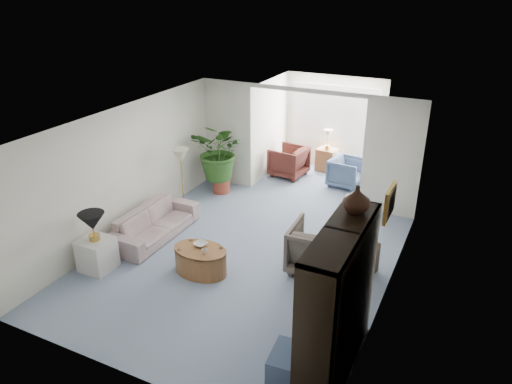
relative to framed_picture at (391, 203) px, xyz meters
The scene contains 26 objects.
floor 2.99m from the framed_picture, behind, with size 6.00×6.00×0.00m, color #7C8BA4.
sunroom_floor 5.16m from the framed_picture, 120.36° to the left, with size 2.60×2.60×0.00m, color #7C8BA4.
back_pier_left 5.37m from the framed_picture, 144.59° to the left, with size 1.20×0.12×2.50m, color white.
back_pier_right 3.18m from the framed_picture, 100.24° to the left, with size 1.20×0.12×2.50m, color white.
back_header 4.03m from the framed_picture, 128.43° to the left, with size 2.60×0.12×0.10m, color white.
window_pane 5.83m from the framed_picture, 114.98° to the left, with size 2.20×0.02×1.50m, color white.
window_blinds 5.81m from the framed_picture, 115.11° to the left, with size 2.20×0.02×1.50m, color white.
framed_picture is the anchor object (origin of this frame).
sofa 4.59m from the framed_picture, behind, with size 1.98×0.77×0.58m, color #B5AA99.
end_table 4.93m from the framed_picture, 165.35° to the right, with size 0.52×0.52×0.57m, color silver.
table_lamp 4.78m from the framed_picture, 165.35° to the right, with size 0.44×0.44×0.30m, color black.
floor_lamp 4.75m from the framed_picture, 163.05° to the left, with size 0.36×0.36×0.28m, color beige.
coffee_table 3.31m from the framed_picture, behind, with size 0.95×0.95×0.45m, color #915B34.
coffee_bowl 3.24m from the framed_picture, behind, with size 0.22×0.22×0.05m, color beige.
coffee_cup 3.08m from the framed_picture, 167.62° to the right, with size 0.09×0.09×0.09m, color #BCB3A4.
wingback_chair 1.78m from the framed_picture, 159.85° to the left, with size 0.90×0.93×0.84m, color #665C51.
side_table_dark 1.67m from the framed_picture, 122.63° to the left, with size 0.46×0.37×0.55m, color black.
entertainment_cabinet 1.78m from the framed_picture, 98.09° to the right, with size 0.48×1.80×2.00m, color black.
cabinet_urn 1.24m from the framed_picture, 101.63° to the right, with size 0.33×0.33×0.35m, color black.
ottoman 2.64m from the framed_picture, 105.78° to the right, with size 0.55×0.55×0.44m, color #49577E.
plant_pot 5.21m from the framed_picture, 148.97° to the left, with size 0.40×0.40×0.32m, color #9B402D.
house_plant 5.03m from the framed_picture, 148.97° to the left, with size 1.23×1.07×1.37m, color #2B581E.
sunroom_chair_blue 4.73m from the framed_picture, 112.60° to the left, with size 0.74×0.76×0.69m, color #49577E.
sunroom_chair_maroon 5.45m from the framed_picture, 127.78° to the left, with size 0.81×0.83×0.76m, color #58241E.
sunroom_table 5.70m from the framed_picture, 116.80° to the left, with size 0.48×0.37×0.59m, color #915B34.
shelf_clutter 1.82m from the framed_picture, 99.37° to the right, with size 0.30×1.16×1.06m.
Camera 1 is at (3.43, -6.47, 4.63)m, focal length 33.82 mm.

